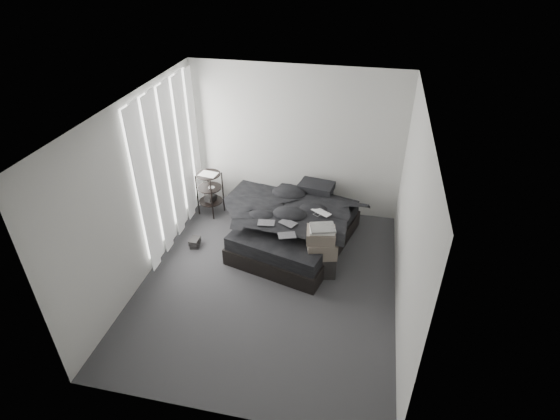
% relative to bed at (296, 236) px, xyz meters
% --- Properties ---
extents(floor, '(3.60, 4.20, 0.01)m').
position_rel_bed_xyz_m(floor, '(-0.21, -1.02, -0.14)').
color(floor, '#333336').
rests_on(floor, ground).
extents(ceiling, '(3.60, 4.20, 0.01)m').
position_rel_bed_xyz_m(ceiling, '(-0.21, -1.02, 2.46)').
color(ceiling, white).
rests_on(ceiling, ground).
extents(wall_back, '(3.60, 0.01, 2.60)m').
position_rel_bed_xyz_m(wall_back, '(-0.21, 1.08, 1.16)').
color(wall_back, beige).
rests_on(wall_back, ground).
extents(wall_front, '(3.60, 0.01, 2.60)m').
position_rel_bed_xyz_m(wall_front, '(-0.21, -3.12, 1.16)').
color(wall_front, beige).
rests_on(wall_front, ground).
extents(wall_left, '(0.01, 4.20, 2.60)m').
position_rel_bed_xyz_m(wall_left, '(-2.01, -1.02, 1.16)').
color(wall_left, beige).
rests_on(wall_left, ground).
extents(wall_right, '(0.01, 4.20, 2.60)m').
position_rel_bed_xyz_m(wall_right, '(1.59, -1.02, 1.16)').
color(wall_right, beige).
rests_on(wall_right, ground).
extents(window_left, '(0.02, 2.00, 2.30)m').
position_rel_bed_xyz_m(window_left, '(-1.99, -0.12, 1.21)').
color(window_left, white).
rests_on(window_left, wall_left).
extents(curtain_left, '(0.06, 2.12, 2.48)m').
position_rel_bed_xyz_m(curtain_left, '(-1.94, -0.12, 1.14)').
color(curtain_left, white).
rests_on(curtain_left, wall_left).
extents(bed, '(1.97, 2.31, 0.27)m').
position_rel_bed_xyz_m(bed, '(0.00, 0.00, 0.00)').
color(bed, black).
rests_on(bed, floor).
extents(mattress, '(1.90, 2.24, 0.21)m').
position_rel_bed_xyz_m(mattress, '(0.00, 0.00, 0.24)').
color(mattress, black).
rests_on(mattress, bed).
extents(duvet, '(1.86, 2.02, 0.23)m').
position_rel_bed_xyz_m(duvet, '(-0.01, -0.05, 0.46)').
color(duvet, black).
rests_on(duvet, mattress).
extents(pillow_lower, '(0.68, 0.55, 0.14)m').
position_rel_bed_xyz_m(pillow_lower, '(0.15, 0.76, 0.42)').
color(pillow_lower, black).
rests_on(pillow_lower, mattress).
extents(pillow_upper, '(0.61, 0.47, 0.13)m').
position_rel_bed_xyz_m(pillow_upper, '(0.21, 0.72, 0.55)').
color(pillow_upper, black).
rests_on(pillow_upper, pillow_lower).
extents(laptop, '(0.38, 0.35, 0.03)m').
position_rel_bed_xyz_m(laptop, '(0.37, -0.05, 0.59)').
color(laptop, silver).
rests_on(laptop, duvet).
extents(comic_a, '(0.27, 0.19, 0.01)m').
position_rel_bed_xyz_m(comic_a, '(-0.37, -0.45, 0.58)').
color(comic_a, black).
rests_on(comic_a, duvet).
extents(comic_b, '(0.30, 0.26, 0.01)m').
position_rel_bed_xyz_m(comic_b, '(-0.05, -0.39, 0.59)').
color(comic_b, black).
rests_on(comic_b, duvet).
extents(comic_c, '(0.29, 0.24, 0.01)m').
position_rel_bed_xyz_m(comic_c, '(-0.01, -0.70, 0.60)').
color(comic_c, black).
rests_on(comic_c, duvet).
extents(side_stand, '(0.53, 0.53, 0.78)m').
position_rel_bed_xyz_m(side_stand, '(-1.65, 0.60, 0.25)').
color(side_stand, black).
rests_on(side_stand, floor).
extents(papers, '(0.33, 0.26, 0.02)m').
position_rel_bed_xyz_m(papers, '(-1.64, 0.59, 0.65)').
color(papers, white).
rests_on(papers, side_stand).
extents(floor_books, '(0.16, 0.22, 0.14)m').
position_rel_bed_xyz_m(floor_books, '(-1.58, -0.42, -0.06)').
color(floor_books, black).
rests_on(floor_books, floor).
extents(box_lower, '(0.51, 0.43, 0.33)m').
position_rel_bed_xyz_m(box_lower, '(0.48, -0.63, 0.03)').
color(box_lower, black).
rests_on(box_lower, floor).
extents(box_mid, '(0.49, 0.43, 0.26)m').
position_rel_bed_xyz_m(box_mid, '(0.49, -0.64, 0.33)').
color(box_mid, '#62584E').
rests_on(box_mid, box_lower).
extents(box_upper, '(0.44, 0.37, 0.18)m').
position_rel_bed_xyz_m(box_upper, '(0.47, -0.63, 0.54)').
color(box_upper, '#62584E').
rests_on(box_upper, box_mid).
extents(art_book_white, '(0.39, 0.33, 0.03)m').
position_rel_bed_xyz_m(art_book_white, '(0.48, -0.63, 0.65)').
color(art_book_white, silver).
rests_on(art_book_white, box_upper).
extents(art_book_snake, '(0.40, 0.35, 0.03)m').
position_rel_bed_xyz_m(art_book_snake, '(0.49, -0.64, 0.68)').
color(art_book_snake, silver).
rests_on(art_book_snake, art_book_white).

